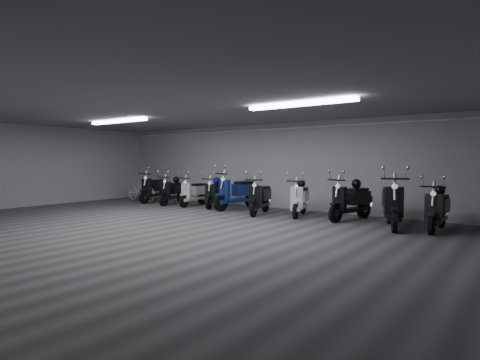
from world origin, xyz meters
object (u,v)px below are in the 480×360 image
Objects in this scene: scooter_8 at (392,197)px; helmet_1 at (301,184)px; scooter_3 at (215,189)px; bicycle at (141,187)px; scooter_0 at (154,184)px; scooter_7 at (350,195)px; helmet_0 at (217,181)px; helmet_4 at (356,184)px; scooter_9 at (438,203)px; scooter_1 at (173,187)px; scooter_5 at (260,192)px; scooter_6 at (300,194)px; scooter_4 at (237,187)px; helmet_3 at (440,190)px; helmet_2 at (176,180)px; scooter_2 at (193,188)px.

scooter_8 is 2.80m from helmet_1.
bicycle is at bearing 162.26° from scooter_3.
scooter_0 reaches higher than scooter_7.
scooter_3 is at bearing -177.89° from helmet_1.
helmet_0 is 4.88m from helmet_4.
helmet_1 is (-2.73, 0.61, 0.16)m from scooter_8.
scooter_0 reaches higher than scooter_9.
scooter_1 is at bearing -175.84° from helmet_4.
scooter_5 is 1.18m from scooter_6.
scooter_9 is at bearing 9.59° from scooter_4.
scooter_1 reaches higher than scooter_3.
scooter_4 is 1.07× the size of scooter_7.
scooter_0 is at bearing -80.43° from bicycle.
scooter_9 is 7.50× the size of helmet_3.
scooter_0 is 7.17× the size of helmet_4.
helmet_1 is at bearing 12.75° from scooter_5.
scooter_3 is at bearing 1.08° from helmet_2.
helmet_0 is at bearing 3.28° from scooter_1.
scooter_2 is 7.18× the size of helmet_3.
scooter_8 reaches higher than bicycle.
scooter_9 is (7.75, -0.21, 0.03)m from scooter_2.
scooter_6 is 0.99× the size of scooter_9.
scooter_2 is 5.69m from helmet_4.
scooter_8 is at bearing -170.75° from scooter_9.
scooter_0 reaches higher than scooter_1.
scooter_2 is 3.04m from scooter_5.
scooter_4 is 3.86m from helmet_4.
scooter_8 is 7.77× the size of helmet_4.
scooter_1 is 6.49m from scooter_7.
helmet_0 is (-6.02, 0.70, 0.14)m from scooter_8.
helmet_0 is at bearing 177.51° from helmet_3.
helmet_3 reaches higher than helmet_1.
scooter_3 is 3.22m from helmet_1.
scooter_1 is 0.97× the size of scooter_9.
scooter_4 is at bearing 154.12° from scooter_8.
scooter_3 is 0.95× the size of scooter_9.
bicycle is (-3.59, -0.17, -0.05)m from scooter_3.
scooter_8 reaches higher than scooter_7.
scooter_0 is at bearing -177.72° from helmet_1.
scooter_7 is (5.60, 0.09, 0.06)m from scooter_2.
helmet_0 is at bearing 8.16° from helmet_2.
helmet_2 is at bearing -164.80° from scooter_7.
helmet_0 is 3.29m from helmet_1.
helmet_2 is at bearing 166.16° from scooter_2.
scooter_1 is 6.53× the size of helmet_4.
helmet_3 is (0.95, 0.40, 0.17)m from scooter_8.
scooter_6 is (5.03, 0.15, 0.02)m from scooter_1.
scooter_8 is at bearing -3.36° from helmet_2.
helmet_1 is at bearing -170.30° from scooter_7.
helmet_3 is (9.77, 0.03, 0.23)m from scooter_0.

